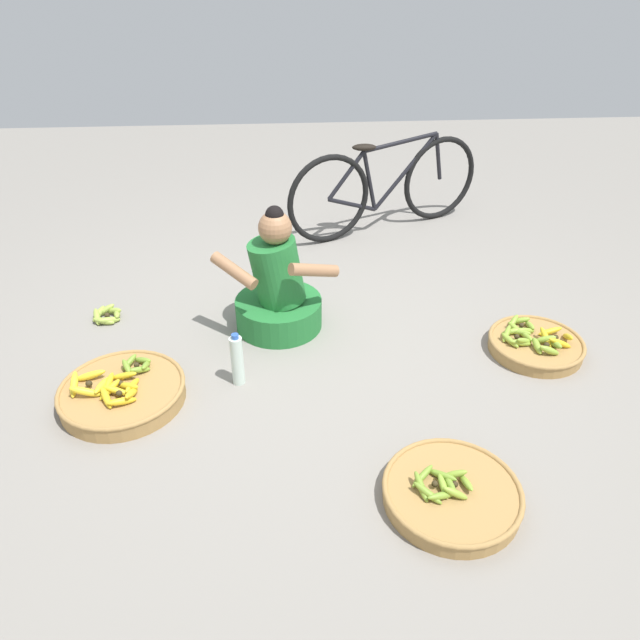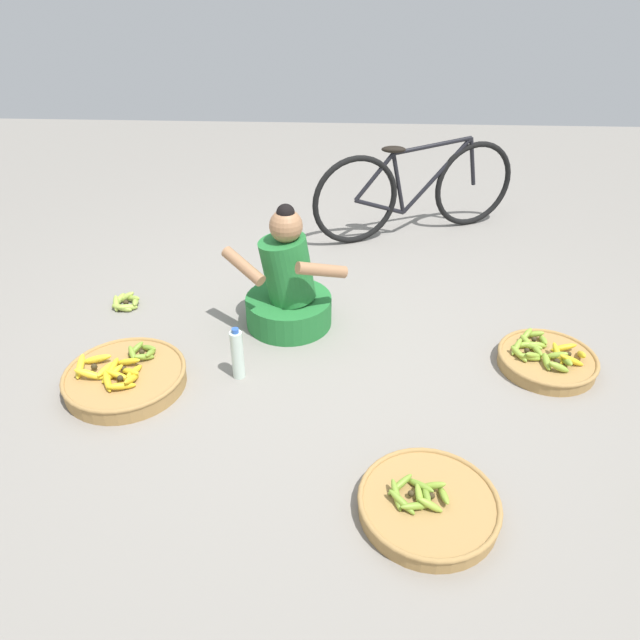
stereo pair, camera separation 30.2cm
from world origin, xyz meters
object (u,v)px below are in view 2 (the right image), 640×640
Objects in this scene: bicycle_leaning at (416,190)px; banana_basket_mid_left at (547,359)px; banana_basket_front_right at (125,377)px; vendor_woman_front at (288,288)px; banana_basket_mid_right at (428,504)px; loose_bananas_near_vendor at (125,302)px; water_bottle at (237,354)px.

banana_basket_mid_left is (0.59, -1.74, -0.31)m from bicycle_leaning.
bicycle_leaning is at bearing 50.35° from banana_basket_front_right.
vendor_woman_front is 1.57m from banana_basket_mid_right.
banana_basket_front_right reaches higher than loose_bananas_near_vendor.
vendor_woman_front is at bearing -7.62° from loose_bananas_near_vendor.
banana_basket_front_right is at bearing -129.65° from bicycle_leaning.
bicycle_leaning is (0.87, 1.37, 0.11)m from vendor_woman_front.
water_bottle is at bearing 10.51° from banana_basket_front_right.
loose_bananas_near_vendor is at bearing 108.51° from banana_basket_front_right.
banana_basket_front_right is 1.09× the size of banana_basket_mid_right.
banana_basket_mid_left is 1.27m from banana_basket_mid_right.
loose_bananas_near_vendor is at bearing -147.59° from bicycle_leaning.
water_bottle is (-1.09, -1.91, -0.21)m from bicycle_leaning.
banana_basket_front_right is 1.68m from banana_basket_mid_right.
loose_bananas_near_vendor is at bearing 141.31° from water_bottle.
water_bottle is at bearing 137.15° from banana_basket_mid_right.
vendor_woman_front is at bearing 38.72° from banana_basket_front_right.
banana_basket_front_right is at bearing -71.49° from loose_bananas_near_vendor.
banana_basket_mid_right is (-0.75, -1.03, -0.00)m from banana_basket_mid_left.
banana_basket_mid_left is at bearing 7.00° from banana_basket_front_right.
water_bottle is (0.58, 0.11, 0.09)m from banana_basket_front_right.
banana_basket_mid_left is 1.74× the size of water_bottle.
banana_basket_front_right is at bearing -173.00° from banana_basket_mid_left.
vendor_woman_front reaches higher than bicycle_leaning.
vendor_woman_front is 1.10m from loose_bananas_near_vendor.
bicycle_leaning is at bearing 108.81° from banana_basket_mid_left.
vendor_woman_front is 1.05m from banana_basket_front_right.
bicycle_leaning is 2.97× the size of banana_basket_mid_left.
bicycle_leaning is 7.85× the size of loose_bananas_near_vendor.
banana_basket_mid_right is at bearing -93.34° from bicycle_leaning.
vendor_woman_front is 1.63m from bicycle_leaning.
water_bottle is at bearing -112.28° from vendor_woman_front.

